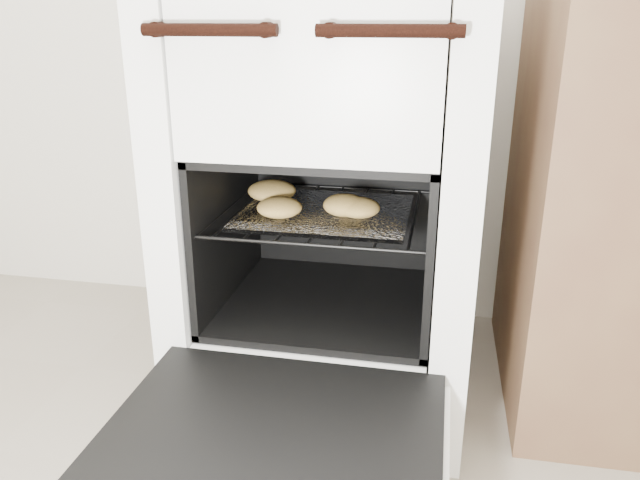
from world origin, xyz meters
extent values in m
cube|color=white|center=(0.00, 1.15, 0.50)|extent=(0.65, 0.70, 1.00)
cylinder|color=black|center=(-0.15, 0.79, 0.87)|extent=(0.24, 0.02, 0.02)
cylinder|color=black|center=(0.15, 0.79, 0.87)|extent=(0.24, 0.02, 0.02)
cube|color=black|center=(0.00, 0.59, 0.23)|extent=(0.56, 0.43, 0.03)
cube|color=white|center=(0.00, 0.59, 0.21)|extent=(0.59, 0.46, 0.02)
cylinder|color=black|center=(-0.23, 1.07, 0.47)|extent=(0.01, 0.46, 0.01)
cylinder|color=black|center=(0.23, 1.07, 0.47)|extent=(0.01, 0.46, 0.01)
cylinder|color=black|center=(0.00, 0.85, 0.47)|extent=(0.47, 0.01, 0.01)
cylinder|color=black|center=(0.00, 1.28, 0.47)|extent=(0.47, 0.01, 0.01)
cylinder|color=black|center=(-0.20, 1.07, 0.47)|extent=(0.01, 0.43, 0.01)
cylinder|color=black|center=(-0.13, 1.07, 0.47)|extent=(0.01, 0.43, 0.01)
cylinder|color=black|center=(-0.07, 1.07, 0.47)|extent=(0.01, 0.43, 0.01)
cylinder|color=black|center=(0.00, 1.07, 0.47)|extent=(0.01, 0.43, 0.01)
cylinder|color=black|center=(0.06, 1.07, 0.47)|extent=(0.01, 0.43, 0.01)
cylinder|color=black|center=(0.13, 1.07, 0.47)|extent=(0.01, 0.43, 0.01)
cylinder|color=black|center=(0.20, 1.07, 0.47)|extent=(0.01, 0.43, 0.01)
cube|color=silver|center=(0.00, 1.04, 0.48)|extent=(0.37, 0.33, 0.01)
ellipsoid|color=tan|center=(0.08, 1.01, 0.50)|extent=(0.13, 0.13, 0.04)
ellipsoid|color=tan|center=(-0.14, 1.10, 0.50)|extent=(0.16, 0.16, 0.05)
ellipsoid|color=tan|center=(-0.09, 0.98, 0.50)|extent=(0.12, 0.12, 0.04)
ellipsoid|color=tan|center=(0.05, 1.02, 0.50)|extent=(0.13, 0.13, 0.05)
camera|label=1|loc=(0.25, -0.26, 0.89)|focal=35.00mm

